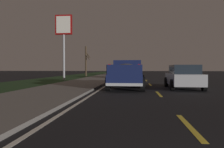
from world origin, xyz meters
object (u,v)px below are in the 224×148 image
at_px(sedan_black, 131,71).
at_px(bare_tree_far, 86,61).
at_px(pickup_truck, 127,74).
at_px(sedan_white, 130,73).
at_px(sedan_silver, 183,77).
at_px(gas_price_sign, 64,31).

height_order(sedan_black, bare_tree_far, bare_tree_far).
height_order(pickup_truck, sedan_black, pickup_truck).
xyz_separation_m(pickup_truck, sedan_white, (12.66, 0.03, -0.20)).
height_order(pickup_truck, sedan_silver, pickup_truck).
height_order(pickup_truck, gas_price_sign, gas_price_sign).
bearing_deg(pickup_truck, bare_tree_far, 19.31).
relative_size(sedan_silver, bare_tree_far, 0.90).
bearing_deg(sedan_black, gas_price_sign, 152.03).
xyz_separation_m(gas_price_sign, bare_tree_far, (11.81, 0.08, -2.93)).
bearing_deg(sedan_white, sedan_black, 0.38).
xyz_separation_m(sedan_white, sedan_silver, (-12.56, -3.69, 0.00)).
bearing_deg(sedan_silver, gas_price_sign, 49.53).
height_order(pickup_truck, bare_tree_far, bare_tree_far).
distance_m(pickup_truck, gas_price_sign, 12.88).
height_order(sedan_black, sedan_white, same).
bearing_deg(sedan_black, sedan_silver, -170.79).
xyz_separation_m(sedan_white, bare_tree_far, (8.68, 7.45, 1.78)).
distance_m(gas_price_sign, bare_tree_far, 12.17).
height_order(sedan_black, gas_price_sign, gas_price_sign).
relative_size(sedan_black, gas_price_sign, 0.61).
bearing_deg(gas_price_sign, sedan_silver, -130.47).
relative_size(pickup_truck, sedan_white, 1.24).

